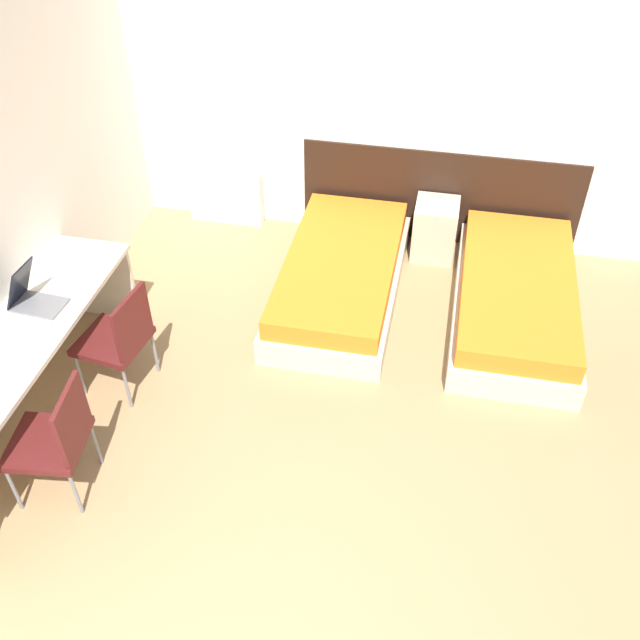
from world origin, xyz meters
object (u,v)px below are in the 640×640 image
object	(u,v)px
chair_near_laptop	(119,336)
laptop	(33,297)
bed_near_window	(341,277)
bed_near_door	(515,298)
nightstand	(435,229)
chair_near_notebook	(56,437)

from	to	relation	value
chair_near_laptop	laptop	xyz separation A→B (m)	(-0.54, -0.07, 0.33)
laptop	bed_near_window	bearing A→B (deg)	41.23
bed_near_door	laptop	bearing A→B (deg)	-156.49
bed_near_window	nightstand	size ratio (longest dim) A/B	3.81
chair_near_laptop	bed_near_window	bearing A→B (deg)	53.82
chair_near_laptop	laptop	bearing A→B (deg)	-163.95
laptop	chair_near_notebook	bearing A→B (deg)	-54.78
bed_near_window	chair_near_notebook	world-z (taller)	chair_near_notebook
chair_near_notebook	laptop	bearing A→B (deg)	114.36
bed_near_door	chair_near_laptop	xyz separation A→B (m)	(-2.85, -1.40, 0.29)
laptop	bed_near_door	bearing A→B (deg)	27.11
bed_near_window	chair_near_notebook	xyz separation A→B (m)	(-1.37, -2.35, 0.29)
chair_near_notebook	chair_near_laptop	bearing A→B (deg)	82.74
bed_near_window	laptop	xyz separation A→B (m)	(-1.91, -1.47, 0.62)
bed_near_window	laptop	bearing A→B (deg)	-142.37
bed_near_door	laptop	distance (m)	3.74
nightstand	laptop	size ratio (longest dim) A/B	1.44
bed_near_window	bed_near_door	world-z (taller)	same
bed_near_window	chair_near_laptop	xyz separation A→B (m)	(-1.37, -1.40, 0.29)
nightstand	chair_near_laptop	bearing A→B (deg)	-133.75
chair_near_laptop	laptop	distance (m)	0.64
chair_near_laptop	laptop	size ratio (longest dim) A/B	2.39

